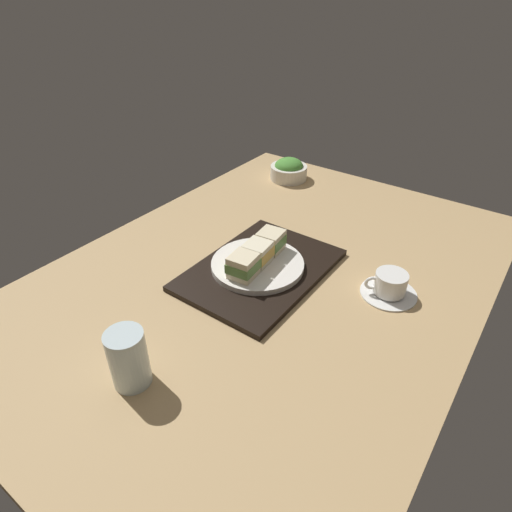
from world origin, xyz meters
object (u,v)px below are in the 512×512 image
Objects in this scene: sandwich_middle at (258,253)px; coffee_cup at (390,286)px; drinking_glass at (128,359)px; salad_bowl at (289,170)px; sandwich_near at (271,241)px; sandwich_far at (243,266)px; sandwich_plate at (258,264)px.

sandwich_middle is 33.15cm from coffee_cup.
coffee_cup is 61.71cm from drinking_glass.
coffee_cup is at bearing 52.43° from salad_bowl.
coffee_cup is at bearing 97.81° from sandwich_near.
sandwich_middle is 6.80cm from sandwich_far.
drinking_glass is at bearing 2.09° from sandwich_plate.
salad_bowl is (-61.09, -25.70, -2.34)cm from sandwich_far.
sandwich_middle is 43.00cm from drinking_glass.
coffee_cup is at bearing 109.69° from sandwich_plate.
drinking_glass is at bearing 1.51° from sandwich_far.
sandwich_near reaches higher than coffee_cup.
salad_bowl is 1.11× the size of drinking_glass.
sandwich_far is 0.62× the size of drinking_glass.
drinking_glass reaches higher than sandwich_plate.
sandwich_near is 0.52× the size of coffee_cup.
drinking_glass is at bearing 2.09° from sandwich_middle.
sandwich_far is at bearing -178.49° from drinking_glass.
sandwich_plate is 3.20× the size of sandwich_far.
drinking_glass reaches higher than sandwich_far.
sandwich_near is at bearing 27.25° from salad_bowl.
sandwich_far is at bearing 5.14° from sandwich_middle.
sandwich_near is at bearing -177.50° from drinking_glass.
sandwich_middle is at bearing -177.91° from drinking_glass.
sandwich_near is 32.13cm from coffee_cup.
sandwich_far reaches higher than coffee_cup.
salad_bowl reaches higher than sandwich_plate.
sandwich_near is 0.95× the size of sandwich_far.
sandwich_far is 0.56× the size of salad_bowl.
coffee_cup is (-4.34, 31.68, -3.16)cm from sandwich_near.
coffee_cup reaches higher than sandwich_plate.
sandwich_far is (6.77, 0.61, 3.65)cm from sandwich_plate.
drinking_glass is at bearing 2.50° from sandwich_near.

